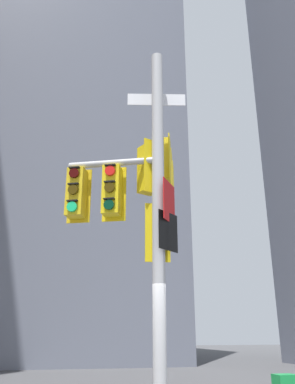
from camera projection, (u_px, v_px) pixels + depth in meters
name	position (u px, v px, depth m)	size (l,w,h in m)	color
building_mid_block	(78.00, 41.00, 35.45)	(14.57, 14.57, 51.87)	slate
signal_pole_assembly	(148.00, 196.00, 8.46)	(2.87, 3.04, 7.42)	#B2B2B5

